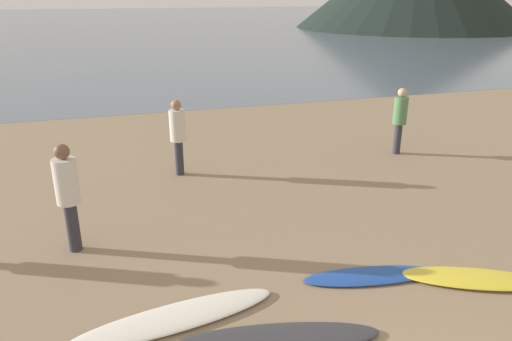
# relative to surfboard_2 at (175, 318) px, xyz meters

# --- Properties ---
(ground_plane) EXTENTS (120.00, 120.00, 0.20)m
(ground_plane) POSITION_rel_surfboard_2_xyz_m (1.82, 6.35, -0.14)
(ground_plane) COLOR #8C7559
(ground_plane) RESTS_ON ground
(ocean_water) EXTENTS (140.00, 100.00, 0.01)m
(ocean_water) POSITION_rel_surfboard_2_xyz_m (1.82, 61.05, -0.04)
(ocean_water) COLOR slate
(ocean_water) RESTS_ON ground
(surfboard_2) EXTENTS (2.71, 0.96, 0.08)m
(surfboard_2) POSITION_rel_surfboard_2_xyz_m (0.00, 0.00, 0.00)
(surfboard_2) COLOR silver
(surfboard_2) RESTS_ON ground
(surfboard_3) EXTENTS (2.49, 1.00, 0.07)m
(surfboard_3) POSITION_rel_surfboard_2_xyz_m (1.13, -0.73, -0.00)
(surfboard_3) COLOR #333338
(surfboard_3) RESTS_ON ground
(surfboard_4) EXTENTS (2.02, 0.79, 0.06)m
(surfboard_4) POSITION_rel_surfboard_2_xyz_m (2.83, 0.14, -0.01)
(surfboard_4) COLOR #1E479E
(surfboard_4) RESTS_ON ground
(surfboard_5) EXTENTS (2.10, 1.35, 0.09)m
(surfboard_5) POSITION_rel_surfboard_2_xyz_m (4.19, -0.37, 0.01)
(surfboard_5) COLOR yellow
(surfboard_5) RESTS_ON ground
(person_0) EXTENTS (0.34, 0.34, 1.66)m
(person_0) POSITION_rel_surfboard_2_xyz_m (6.28, 4.96, 0.94)
(person_0) COLOR #2D2D38
(person_0) RESTS_ON ground
(person_1) EXTENTS (0.34, 0.34, 1.69)m
(person_1) POSITION_rel_surfboard_2_xyz_m (0.83, 5.08, 0.96)
(person_1) COLOR #2D2D38
(person_1) RESTS_ON ground
(person_2) EXTENTS (0.36, 0.36, 1.76)m
(person_2) POSITION_rel_surfboard_2_xyz_m (-1.26, 2.22, 1.00)
(person_2) COLOR #2D2D38
(person_2) RESTS_ON ground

